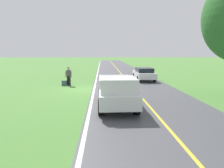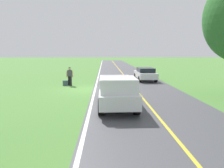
{
  "view_description": "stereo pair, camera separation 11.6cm",
  "coord_description": "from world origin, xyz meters",
  "px_view_note": "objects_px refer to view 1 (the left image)",
  "views": [
    {
      "loc": [
        -1.64,
        17.53,
        3.16
      ],
      "look_at": [
        -2.13,
        6.99,
        1.53
      ],
      "focal_mm": 33.79,
      "sensor_mm": 36.0,
      "label": 1
    },
    {
      "loc": [
        -1.76,
        17.54,
        3.16
      ],
      "look_at": [
        -2.13,
        6.99,
        1.53
      ],
      "focal_mm": 33.79,
      "sensor_mm": 36.0,
      "label": 2
    }
  ],
  "objects_px": {
    "suitcase_carried": "(64,83)",
    "pickup_truck_passing": "(117,91)",
    "hitchhiker_walking": "(69,75)",
    "sedan_near_oncoming": "(144,74)"
  },
  "relations": [
    {
      "from": "suitcase_carried",
      "to": "pickup_truck_passing",
      "type": "bearing_deg",
      "value": 31.08
    },
    {
      "from": "hitchhiker_walking",
      "to": "pickup_truck_passing",
      "type": "bearing_deg",
      "value": 116.22
    },
    {
      "from": "hitchhiker_walking",
      "to": "sedan_near_oncoming",
      "type": "distance_m",
      "value": 8.37
    },
    {
      "from": "suitcase_carried",
      "to": "sedan_near_oncoming",
      "type": "height_order",
      "value": "sedan_near_oncoming"
    },
    {
      "from": "suitcase_carried",
      "to": "pickup_truck_passing",
      "type": "relative_size",
      "value": 0.09
    },
    {
      "from": "sedan_near_oncoming",
      "to": "hitchhiker_walking",
      "type": "bearing_deg",
      "value": 22.65
    },
    {
      "from": "hitchhiker_walking",
      "to": "sedan_near_oncoming",
      "type": "relative_size",
      "value": 0.4
    },
    {
      "from": "hitchhiker_walking",
      "to": "pickup_truck_passing",
      "type": "relative_size",
      "value": 0.32
    },
    {
      "from": "pickup_truck_passing",
      "to": "hitchhiker_walking",
      "type": "bearing_deg",
      "value": -63.78
    },
    {
      "from": "hitchhiker_walking",
      "to": "pickup_truck_passing",
      "type": "distance_m",
      "value": 8.94
    }
  ]
}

